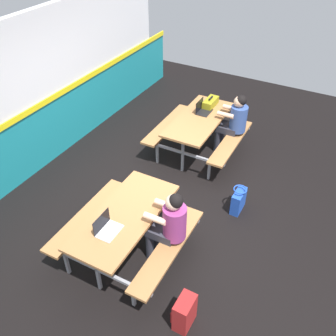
{
  "coord_description": "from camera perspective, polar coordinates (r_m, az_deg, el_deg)",
  "views": [
    {
      "loc": [
        -4.03,
        -2.07,
        4.13
      ],
      "look_at": [
        0.0,
        0.13,
        0.55
      ],
      "focal_mm": 39.73,
      "sensor_mm": 36.0,
      "label": 1
    }
  ],
  "objects": [
    {
      "name": "laptop_dark",
      "position": [
        6.92,
        5.33,
        8.9
      ],
      "size": [
        0.32,
        0.22,
        0.22
      ],
      "color": "black",
      "rests_on": "picnic_table_right"
    },
    {
      "name": "picnic_table_right",
      "position": [
        6.83,
        4.73,
        6.42
      ],
      "size": [
        1.67,
        1.57,
        0.74
      ],
      "color": "#9E6B3D",
      "rests_on": "ground"
    },
    {
      "name": "picnic_table_left",
      "position": [
        4.94,
        -6.58,
        -8.49
      ],
      "size": [
        1.67,
        1.57,
        0.74
      ],
      "color": "#9E6B3D",
      "rests_on": "ground"
    },
    {
      "name": "backpack_dark",
      "position": [
        4.56,
        2.48,
        -21.27
      ],
      "size": [
        0.3,
        0.22,
        0.44
      ],
      "color": "maroon",
      "rests_on": "ground"
    },
    {
      "name": "student_nearer",
      "position": [
        4.74,
        0.16,
        -8.37
      ],
      "size": [
        0.36,
        0.53,
        1.21
      ],
      "color": "#2D2D38",
      "rests_on": "ground"
    },
    {
      "name": "ground_plane",
      "position": [
        6.14,
        1.08,
        -4.49
      ],
      "size": [
        10.0,
        10.0,
        0.02
      ],
      "primitive_type": "cube",
      "color": "black"
    },
    {
      "name": "laptop_silver",
      "position": [
        4.63,
        -9.39,
        -9.05
      ],
      "size": [
        0.32,
        0.22,
        0.22
      ],
      "color": "silver",
      "rests_on": "picnic_table_left"
    },
    {
      "name": "student_further",
      "position": [
        6.84,
        10.08,
        7.3
      ],
      "size": [
        0.36,
        0.53,
        1.21
      ],
      "color": "#2D2D38",
      "rests_on": "ground"
    },
    {
      "name": "accent_backdrop",
      "position": [
        6.76,
        -18.45,
        10.72
      ],
      "size": [
        8.0,
        0.14,
        2.6
      ],
      "color": "teal",
      "rests_on": "ground"
    },
    {
      "name": "toolbox_grey",
      "position": [
        7.13,
        6.53,
        9.94
      ],
      "size": [
        0.4,
        0.18,
        0.18
      ],
      "color": "olive",
      "rests_on": "picnic_table_right"
    },
    {
      "name": "tote_bag_bright",
      "position": [
        5.89,
        10.76,
        -4.9
      ],
      "size": [
        0.34,
        0.21,
        0.43
      ],
      "color": "#1E47B2",
      "rests_on": "ground"
    }
  ]
}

